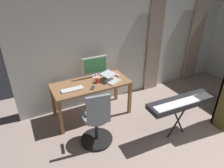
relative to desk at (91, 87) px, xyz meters
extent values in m
cube|color=silver|center=(-1.28, -0.49, 0.73)|extent=(5.35, 0.10, 2.76)
cube|color=gray|center=(-3.12, -0.38, 0.49)|extent=(0.42, 0.06, 2.29)
cube|color=gray|center=(-1.77, -0.38, 0.49)|extent=(0.39, 0.06, 2.29)
cube|color=#8F613F|center=(0.00, 0.00, 0.07)|extent=(1.52, 0.68, 0.04)
cube|color=#926541|center=(-0.72, 0.30, -0.30)|extent=(0.06, 0.06, 0.70)
cube|color=olive|center=(0.72, 0.30, -0.30)|extent=(0.06, 0.06, 0.70)
cube|color=olive|center=(-0.72, -0.30, -0.30)|extent=(0.06, 0.06, 0.70)
cube|color=#946240|center=(0.72, -0.30, -0.30)|extent=(0.06, 0.06, 0.70)
cylinder|color=black|center=(0.23, 0.75, -0.61)|extent=(0.56, 0.56, 0.02)
sphere|color=black|center=(-0.03, 0.79, -0.63)|extent=(0.05, 0.05, 0.05)
sphere|color=black|center=(0.11, 0.52, -0.63)|extent=(0.05, 0.05, 0.05)
sphere|color=black|center=(0.41, 0.57, -0.63)|extent=(0.05, 0.05, 0.05)
sphere|color=black|center=(0.45, 0.87, -0.63)|extent=(0.05, 0.05, 0.05)
sphere|color=black|center=(0.18, 1.01, -0.63)|extent=(0.05, 0.05, 0.05)
cylinder|color=black|center=(0.23, 0.75, -0.38)|extent=(0.06, 0.06, 0.45)
cylinder|color=gray|center=(0.23, 0.75, -0.13)|extent=(0.50, 0.50, 0.05)
cube|color=gray|center=(0.25, 0.95, 0.14)|extent=(0.38, 0.11, 0.50)
cube|color=black|center=(0.42, 0.72, 0.00)|extent=(0.08, 0.24, 0.03)
cube|color=black|center=(0.03, 0.78, 0.00)|extent=(0.08, 0.24, 0.03)
cylinder|color=white|center=(-0.19, -0.22, 0.10)|extent=(0.18, 0.18, 0.01)
cylinder|color=white|center=(-0.19, -0.22, 0.14)|extent=(0.04, 0.04, 0.07)
cube|color=white|center=(-0.19, -0.22, 0.35)|extent=(0.52, 0.03, 0.35)
cube|color=#3D9951|center=(-0.19, -0.21, 0.35)|extent=(0.48, 0.01, 0.31)
cube|color=silver|center=(0.41, 0.10, 0.11)|extent=(0.41, 0.13, 0.02)
cube|color=#B7BCC1|center=(-0.41, 0.13, 0.10)|extent=(0.35, 0.33, 0.02)
cube|color=#B7BCC1|center=(-0.36, 0.03, 0.23)|extent=(0.35, 0.32, 0.04)
ellipsoid|color=silver|center=(-0.62, -0.05, 0.11)|extent=(0.06, 0.10, 0.04)
cube|color=#333338|center=(0.04, 0.19, 0.10)|extent=(0.14, 0.16, 0.01)
cylinder|color=#CC3D33|center=(-0.12, 0.04, 0.14)|extent=(0.08, 0.08, 0.10)
torus|color=#CC3D33|center=(-0.07, 0.04, 0.15)|extent=(0.07, 0.01, 0.07)
cylinder|color=black|center=(-1.12, 1.28, -0.32)|extent=(0.38, 0.05, 0.68)
cylinder|color=black|center=(-1.12, 1.28, -0.32)|extent=(0.38, 0.05, 0.68)
cube|color=#232328|center=(-1.12, 1.28, 0.06)|extent=(1.24, 0.37, 0.09)
cube|color=white|center=(-1.12, 1.34, 0.11)|extent=(1.14, 0.23, 0.01)
camera|label=1|loc=(1.19, 3.24, 1.91)|focal=31.92mm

